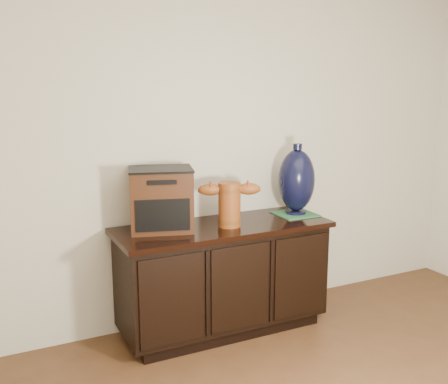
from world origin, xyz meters
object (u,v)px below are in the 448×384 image
terracotta_vessel (229,202)px  lamp_base (297,181)px  sideboard (223,277)px  spray_can (189,209)px  tv_radio (161,199)px

terracotta_vessel → lamp_base: size_ratio=0.82×
sideboard → terracotta_vessel: bearing=-63.5°
lamp_base → spray_can: 0.80m
lamp_base → spray_can: (-0.77, 0.16, -0.16)m
lamp_base → tv_radio: bearing=177.0°
terracotta_vessel → spray_can: (-0.19, 0.24, -0.08)m
tv_radio → lamp_base: bearing=13.5°
terracotta_vessel → spray_can: 0.31m
sideboard → spray_can: 0.52m
tv_radio → spray_can: size_ratio=2.62×
spray_can → tv_radio: bearing=-155.0°
sideboard → terracotta_vessel: size_ratio=3.54×
lamp_base → spray_can: size_ratio=2.78×
terracotta_vessel → lamp_base: 0.59m
terracotta_vessel → sideboard: bearing=136.8°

